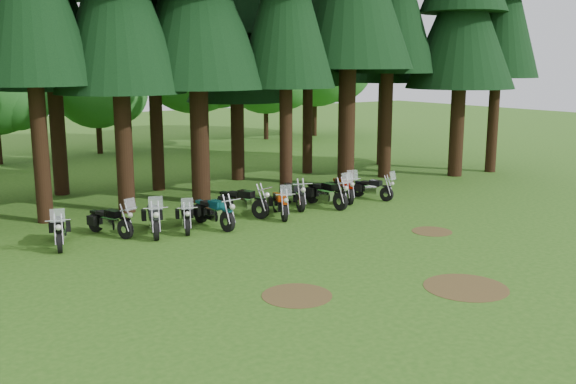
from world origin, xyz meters
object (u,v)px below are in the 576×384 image
at_px(motorcycle_0, 60,231).
at_px(motorcycle_2, 154,219).
at_px(motorcycle_7, 294,195).
at_px(motorcycle_8, 326,194).
at_px(motorcycle_9, 343,189).
at_px(motorcycle_4, 213,213).
at_px(motorcycle_1, 110,222).
at_px(motorcycle_3, 186,218).
at_px(motorcycle_5, 242,203).
at_px(motorcycle_6, 280,204).
at_px(motorcycle_10, 373,189).

distance_m(motorcycle_0, motorcycle_2, 3.09).
relative_size(motorcycle_0, motorcycle_7, 0.97).
xyz_separation_m(motorcycle_0, motorcycle_8, (10.57, -0.23, 0.04)).
bearing_deg(motorcycle_9, motorcycle_8, -138.63).
relative_size(motorcycle_0, motorcycle_4, 0.94).
xyz_separation_m(motorcycle_1, motorcycle_3, (2.42, -0.80, -0.02)).
distance_m(motorcycle_4, motorcycle_9, 6.72).
relative_size(motorcycle_0, motorcycle_5, 0.97).
height_order(motorcycle_6, motorcycle_10, motorcycle_6).
xyz_separation_m(motorcycle_4, motorcycle_8, (5.36, 0.37, 0.02)).
distance_m(motorcycle_1, motorcycle_8, 8.82).
bearing_deg(motorcycle_5, motorcycle_8, -30.14).
bearing_deg(motorcycle_2, motorcycle_3, 10.55).
relative_size(motorcycle_8, motorcycle_10, 1.20).
bearing_deg(motorcycle_5, motorcycle_2, 167.97).
bearing_deg(motorcycle_6, motorcycle_5, 160.83).
xyz_separation_m(motorcycle_0, motorcycle_10, (13.16, -0.15, -0.05)).
height_order(motorcycle_7, motorcycle_9, motorcycle_9).
xyz_separation_m(motorcycle_6, motorcycle_9, (3.82, 0.92, 0.02)).
xyz_separation_m(motorcycle_4, motorcycle_6, (2.84, -0.03, -0.02)).
height_order(motorcycle_6, motorcycle_7, motorcycle_6).
relative_size(motorcycle_8, motorcycle_9, 1.06).
relative_size(motorcycle_9, motorcycle_10, 1.13).
xyz_separation_m(motorcycle_3, motorcycle_7, (5.24, 0.88, 0.05)).
height_order(motorcycle_2, motorcycle_7, motorcycle_2).
relative_size(motorcycle_2, motorcycle_4, 1.00).
xyz_separation_m(motorcycle_1, motorcycle_7, (7.66, 0.07, 0.03)).
bearing_deg(motorcycle_8, motorcycle_5, 166.25).
relative_size(motorcycle_3, motorcycle_5, 0.89).
distance_m(motorcycle_0, motorcycle_7, 9.45).
height_order(motorcycle_2, motorcycle_3, motorcycle_2).
relative_size(motorcycle_4, motorcycle_6, 1.10).
distance_m(motorcycle_2, motorcycle_9, 8.82).
relative_size(motorcycle_2, motorcycle_7, 1.02).
relative_size(motorcycle_1, motorcycle_2, 0.91).
relative_size(motorcycle_4, motorcycle_7, 1.03).
distance_m(motorcycle_9, motorcycle_10, 1.36).
height_order(motorcycle_0, motorcycle_10, motorcycle_0).
height_order(motorcycle_3, motorcycle_4, motorcycle_3).
bearing_deg(motorcycle_4, motorcycle_5, 22.01).
distance_m(motorcycle_3, motorcycle_6, 3.86).
bearing_deg(motorcycle_10, motorcycle_5, 160.36).
height_order(motorcycle_3, motorcycle_8, motorcycle_8).
xyz_separation_m(motorcycle_4, motorcycle_5, (1.73, 0.93, 0.01)).
distance_m(motorcycle_0, motorcycle_4, 5.25).
xyz_separation_m(motorcycle_3, motorcycle_8, (6.37, 0.22, 0.07)).
bearing_deg(motorcycle_5, motorcycle_3, 174.49).
relative_size(motorcycle_0, motorcycle_10, 1.10).
distance_m(motorcycle_1, motorcycle_9, 10.10).
bearing_deg(motorcycle_8, motorcycle_4, 179.00).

